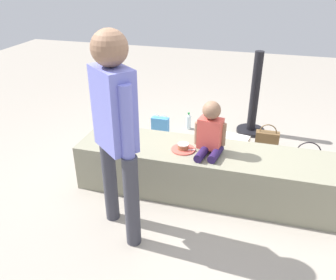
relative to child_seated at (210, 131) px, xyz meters
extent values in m
plane|color=#9E9588|center=(-0.05, 0.02, -0.67)|extent=(12.00, 12.00, 0.00)
cube|color=gray|center=(-0.05, 0.02, -0.44)|extent=(2.38, 0.58, 0.45)
cylinder|color=#251746|center=(-0.04, -0.10, -0.18)|extent=(0.11, 0.26, 0.08)
cylinder|color=#251746|center=(0.07, -0.08, -0.18)|extent=(0.11, 0.26, 0.08)
cube|color=#E45246|center=(0.00, 0.02, -0.03)|extent=(0.23, 0.16, 0.28)
sphere|color=#8C664C|center=(0.00, 0.02, 0.19)|extent=(0.16, 0.16, 0.16)
cylinder|color=#8C664C|center=(-0.12, 0.00, -0.04)|extent=(0.05, 0.05, 0.21)
cylinder|color=#8C664C|center=(0.11, 0.04, -0.04)|extent=(0.05, 0.05, 0.21)
cylinder|color=#373741|center=(-0.44, -0.81, -0.27)|extent=(0.12, 0.12, 0.78)
cylinder|color=#373741|center=(-0.73, -0.58, -0.27)|extent=(0.12, 0.12, 0.78)
cube|color=#6E72CB|center=(-0.58, -0.69, 0.42)|extent=(0.38, 0.36, 0.60)
sphere|color=#8C664C|center=(-0.58, -0.69, 0.84)|extent=(0.25, 0.25, 0.25)
cylinder|color=#6E72CB|center=(-0.45, -0.80, 0.36)|extent=(0.09, 0.09, 0.57)
cylinder|color=#6E72CB|center=(-0.72, -0.58, 0.36)|extent=(0.09, 0.09, 0.57)
cylinder|color=#E0594C|center=(-0.24, -0.02, -0.21)|extent=(0.22, 0.22, 0.01)
cylinder|color=#955B3B|center=(-0.24, -0.02, -0.18)|extent=(0.10, 0.10, 0.05)
cylinder|color=silver|center=(-0.24, -0.02, -0.15)|extent=(0.10, 0.10, 0.01)
cube|color=silver|center=(-0.18, -0.03, -0.20)|extent=(0.11, 0.04, 0.00)
cube|color=#4C99E0|center=(-0.76, 0.96, -0.52)|extent=(0.21, 0.09, 0.30)
torus|color=white|center=(-0.81, 0.96, -0.37)|extent=(0.08, 0.01, 0.08)
torus|color=white|center=(-0.71, 0.96, -0.37)|extent=(0.08, 0.01, 0.08)
cylinder|color=black|center=(0.31, 1.49, -0.65)|extent=(0.36, 0.36, 0.04)
cylinder|color=black|center=(0.31, 1.49, -0.12)|extent=(0.11, 0.11, 1.01)
cylinder|color=silver|center=(-0.49, 1.36, -0.57)|extent=(0.06, 0.06, 0.18)
cone|color=silver|center=(-0.49, 1.36, -0.47)|extent=(0.06, 0.06, 0.03)
cylinder|color=#268C3F|center=(-0.49, 1.36, -0.44)|extent=(0.03, 0.03, 0.02)
cylinder|color=red|center=(0.32, 0.48, -0.61)|extent=(0.08, 0.08, 0.11)
cube|color=white|center=(0.16, 0.96, -0.60)|extent=(0.35, 0.34, 0.14)
cube|color=black|center=(0.95, 0.69, -0.56)|extent=(0.34, 0.12, 0.21)
torus|color=black|center=(0.95, 0.69, -0.45)|extent=(0.25, 0.01, 0.25)
cube|color=brown|center=(0.52, 1.03, -0.55)|extent=(0.27, 0.11, 0.24)
torus|color=brown|center=(0.52, 1.03, -0.43)|extent=(0.20, 0.01, 0.20)
camera|label=1|loc=(0.39, -2.76, 1.34)|focal=37.18mm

